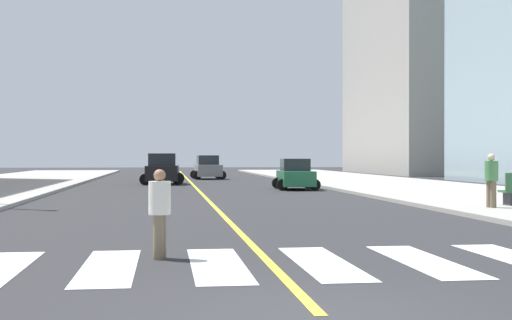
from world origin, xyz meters
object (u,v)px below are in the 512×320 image
object	(u,v)px
car_gray_third	(208,168)
pedestrian_crossing	(160,209)
car_green_nearest	(295,175)
car_black_second	(163,170)
pedestrian_waiting_east	(491,178)

from	to	relation	value
car_gray_third	pedestrian_crossing	distance (m)	44.61
car_gray_third	car_green_nearest	bearing A→B (deg)	99.11
car_gray_third	pedestrian_crossing	xyz separation A→B (m)	(-3.51, -44.47, -0.01)
car_black_second	pedestrian_crossing	xyz separation A→B (m)	(0.07, -34.14, -0.06)
car_black_second	pedestrian_waiting_east	bearing A→B (deg)	-64.30
car_green_nearest	pedestrian_waiting_east	size ratio (longest dim) A/B	2.19
car_gray_third	pedestrian_waiting_east	distance (m)	35.84
pedestrian_crossing	car_black_second	bearing A→B (deg)	19.48
car_black_second	pedestrian_waiting_east	distance (m)	27.02
car_black_second	pedestrian_crossing	bearing A→B (deg)	-87.76
pedestrian_crossing	car_green_nearest	bearing A→B (deg)	3.73
car_green_nearest	car_gray_third	distance (m)	19.00
car_black_second	pedestrian_crossing	distance (m)	34.14
pedestrian_waiting_east	pedestrian_crossing	bearing A→B (deg)	-63.51
car_black_second	car_gray_third	xyz separation A→B (m)	(3.57, 10.33, -0.05)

